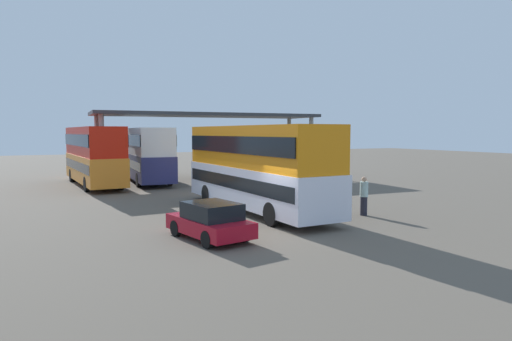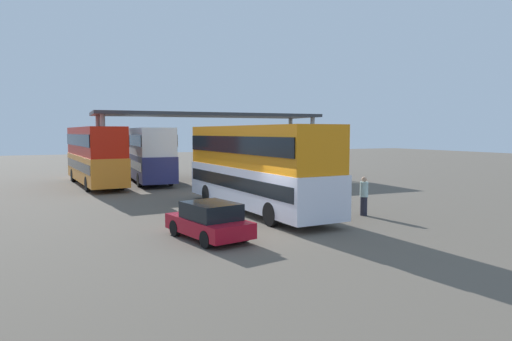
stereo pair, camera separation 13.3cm
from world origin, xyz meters
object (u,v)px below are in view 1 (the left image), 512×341
double_decker_main (256,165)px  double_decker_near_canopy (94,154)px  pedestrian_waiting (364,196)px  double_decker_mid_row (146,152)px  parked_hatchback (210,221)px

double_decker_main → double_decker_near_canopy: (-5.89, 14.80, 0.03)m
pedestrian_waiting → double_decker_mid_row: bearing=155.7°
double_decker_mid_row → pedestrian_waiting: bearing=-159.9°
double_decker_main → parked_hatchback: double_decker_main is taller
parked_hatchback → double_decker_mid_row: bearing=-17.4°
double_decker_near_canopy → double_decker_mid_row: (3.95, 0.94, -0.03)m
parked_hatchback → pedestrian_waiting: pedestrian_waiting is taller
double_decker_mid_row → double_decker_main: bearing=-170.3°
parked_hatchback → pedestrian_waiting: 8.18m
double_decker_near_canopy → pedestrian_waiting: 20.62m
double_decker_main → double_decker_near_canopy: double_decker_near_canopy is taller
double_decker_mid_row → pedestrian_waiting: double_decker_mid_row is taller
double_decker_main → double_decker_mid_row: bearing=4.5°
double_decker_main → parked_hatchback: bearing=136.1°
double_decker_main → double_decker_near_canopy: 15.93m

